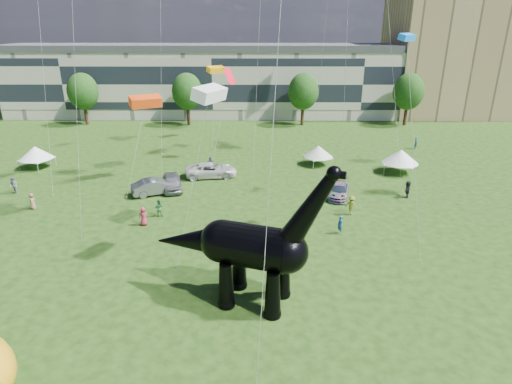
{
  "coord_description": "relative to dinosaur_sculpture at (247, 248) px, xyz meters",
  "views": [
    {
      "loc": [
        0.43,
        -21.55,
        16.67
      ],
      "look_at": [
        0.21,
        8.0,
        5.0
      ],
      "focal_mm": 30.0,
      "sensor_mm": 36.0,
      "label": 1
    }
  ],
  "objects": [
    {
      "name": "apartment_block",
      "position": [
        40.32,
        63.27,
        7.23
      ],
      "size": [
        28.0,
        18.0,
        22.0
      ],
      "primitive_type": "cube",
      "color": "tan",
      "rests_on": "ground"
    },
    {
      "name": "car_white",
      "position": [
        -4.81,
        23.71,
        -2.95
      ],
      "size": [
        6.3,
        3.61,
        1.65
      ],
      "primitive_type": "imported",
      "rotation": [
        0.0,
        0.0,
        1.72
      ],
      "color": "silver",
      "rests_on": "ground"
    },
    {
      "name": "gazebo_left",
      "position": [
        -26.65,
        26.93,
        -1.84
      ],
      "size": [
        4.99,
        4.99,
        2.75
      ],
      "rotation": [
        0.0,
        0.0,
        -0.32
      ],
      "color": "white",
      "rests_on": "ground"
    },
    {
      "name": "tree_far_right",
      "position": [
        26.32,
        51.27,
        2.52
      ],
      "size": [
        5.2,
        5.2,
        9.44
      ],
      "color": "#382314",
      "rests_on": "ground"
    },
    {
      "name": "gazebo_far",
      "position": [
        17.49,
        25.29,
        -1.74
      ],
      "size": [
        5.46,
        5.46,
        2.9
      ],
      "rotation": [
        0.0,
        0.0,
        -0.41
      ],
      "color": "white",
      "rests_on": "ground"
    },
    {
      "name": "terrace_row",
      "position": [
        -7.68,
        60.27,
        2.23
      ],
      "size": [
        78.0,
        11.0,
        12.0
      ],
      "primitive_type": "cube",
      "color": "beige",
      "rests_on": "ground"
    },
    {
      "name": "visitors",
      "position": [
        -0.44,
        13.09,
        -2.9
      ],
      "size": [
        48.76,
        48.08,
        1.86
      ],
      "color": "#9E674F",
      "rests_on": "ground"
    },
    {
      "name": "gazebo_near",
      "position": [
        8.17,
        28.39,
        -2.02
      ],
      "size": [
        4.64,
        4.64,
        2.5
      ],
      "rotation": [
        0.0,
        0.0,
        0.37
      ],
      "color": "silver",
      "rests_on": "ground"
    },
    {
      "name": "car_dark",
      "position": [
        9.01,
        17.67,
        -3.11
      ],
      "size": [
        2.95,
        4.93,
        1.34
      ],
      "primitive_type": "imported",
      "rotation": [
        0.0,
        0.0,
        -0.25
      ],
      "color": "#595960",
      "rests_on": "ground"
    },
    {
      "name": "car_grey",
      "position": [
        -10.0,
        18.32,
        -2.94
      ],
      "size": [
        5.32,
        3.7,
        1.66
      ],
      "primitive_type": "imported",
      "rotation": [
        0.0,
        0.0,
        2.0
      ],
      "color": "slate",
      "rests_on": "ground"
    },
    {
      "name": "tree_far_left",
      "position": [
        -29.68,
        51.27,
        2.52
      ],
      "size": [
        5.2,
        5.2,
        9.44
      ],
      "color": "#382314",
      "rests_on": "ground"
    },
    {
      "name": "car_silver",
      "position": [
        -8.59,
        19.68,
        -2.94
      ],
      "size": [
        3.13,
        5.21,
        1.66
      ],
      "primitive_type": "imported",
      "rotation": [
        0.0,
        0.0,
        0.25
      ],
      "color": "#A2A2A6",
      "rests_on": "ground"
    },
    {
      "name": "dinosaur_sculpture",
      "position": [
        0.0,
        0.0,
        0.0
      ],
      "size": [
        12.09,
        5.63,
        10.0
      ],
      "rotation": [
        0.0,
        0.0,
        -0.33
      ],
      "color": "black",
      "rests_on": "ground"
    },
    {
      "name": "tree_mid_right",
      "position": [
        8.32,
        51.27,
        2.52
      ],
      "size": [
        5.2,
        5.2,
        9.44
      ],
      "color": "#382314",
      "rests_on": "ground"
    },
    {
      "name": "ground",
      "position": [
        0.32,
        -1.73,
        -3.77
      ],
      "size": [
        220.0,
        220.0,
        0.0
      ],
      "primitive_type": "plane",
      "color": "#16330C",
      "rests_on": "ground"
    },
    {
      "name": "tree_mid_left",
      "position": [
        -11.68,
        51.27,
        2.52
      ],
      "size": [
        5.2,
        5.2,
        9.44
      ],
      "color": "#382314",
      "rests_on": "ground"
    }
  ]
}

